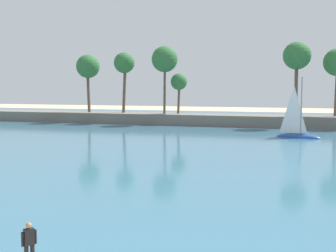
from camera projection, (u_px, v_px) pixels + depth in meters
sea at (236, 131)px, 62.26m from camera, size 220.00×96.92×0.06m
palm_headland at (248, 104)px, 69.88m from camera, size 109.36×6.49×13.08m
person_at_waterline at (29, 244)px, 15.23m from camera, size 0.36×0.47×1.67m
sailboat_near_shore at (297, 132)px, 54.06m from camera, size 5.76×3.18×7.99m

